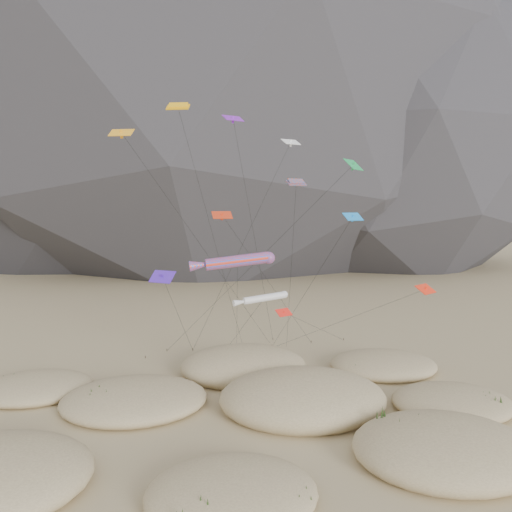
{
  "coord_description": "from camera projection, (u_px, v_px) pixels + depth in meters",
  "views": [
    {
      "loc": [
        -5.95,
        -36.64,
        17.81
      ],
      "look_at": [
        0.97,
        12.0,
        12.79
      ],
      "focal_mm": 35.0,
      "sensor_mm": 36.0,
      "label": 1
    }
  ],
  "objects": [
    {
      "name": "rock_headland",
      "position": [
        224.0,
        21.0,
        149.16
      ],
      "size": [
        226.37,
        148.64,
        177.5
      ],
      "color": "black",
      "rests_on": "ground"
    },
    {
      "name": "multi_parafoil",
      "position": [
        296.0,
        186.0,
        48.48
      ],
      "size": [
        2.87,
        13.51,
        20.4
      ],
      "color": "#DE4717",
      "rests_on": "ground"
    },
    {
      "name": "white_tube_kite",
      "position": [
        262.0,
        298.0,
        48.18
      ],
      "size": [
        6.01,
        11.62,
        9.41
      ],
      "color": "silver",
      "rests_on": "ground"
    },
    {
      "name": "delta_kites",
      "position": [
        274.0,
        209.0,
        49.09
      ],
      "size": [
        31.88,
        21.45,
        26.81
      ],
      "color": "#1A82DD",
      "rests_on": "ground"
    },
    {
      "name": "dune_grass",
      "position": [
        233.0,
        405.0,
        42.48
      ],
      "size": [
        44.66,
        29.82,
        1.56
      ],
      "color": "black",
      "rests_on": "ground"
    },
    {
      "name": "dunes",
      "position": [
        249.0,
        407.0,
        42.33
      ],
      "size": [
        48.23,
        32.86,
        4.12
      ],
      "color": "#CCB789",
      "rests_on": "ground"
    },
    {
      "name": "ground",
      "position": [
        265.0,
        435.0,
        38.72
      ],
      "size": [
        500.0,
        500.0,
        0.0
      ],
      "primitive_type": "plane",
      "color": "#CCB789",
      "rests_on": "ground"
    },
    {
      "name": "orange_parafoil",
      "position": [
        179.0,
        111.0,
        50.07
      ],
      "size": [
        8.89,
        11.83,
        28.1
      ],
      "color": "#FBAF0D",
      "rests_on": "ground"
    },
    {
      "name": "rainbow_tube_kite",
      "position": [
        235.0,
        261.0,
        47.43
      ],
      "size": [
        8.25,
        15.02,
        13.4
      ],
      "color": "#FF391A",
      "rests_on": "ground"
    },
    {
      "name": "kite_stakes",
      "position": [
        248.0,
        346.0,
        62.57
      ],
      "size": [
        25.48,
        5.78,
        0.3
      ],
      "color": "#3F2D1E",
      "rests_on": "ground"
    }
  ]
}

